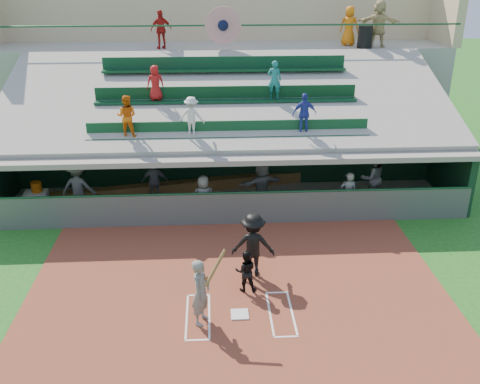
{
  "coord_description": "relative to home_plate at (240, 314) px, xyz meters",
  "views": [
    {
      "loc": [
        -0.62,
        -10.85,
        8.01
      ],
      "look_at": [
        0.21,
        3.5,
        1.8
      ],
      "focal_mm": 40.0,
      "sensor_mm": 36.0,
      "label": 1
    }
  ],
  "objects": [
    {
      "name": "dugout_bench",
      "position": [
        -0.14,
        8.01,
        0.21
      ],
      "size": [
        13.59,
        2.97,
        0.41
      ],
      "primitive_type": "cube",
      "rotation": [
        0.0,
        0.0,
        0.19
      ],
      "color": "olive",
      "rests_on": "dugout_floor"
    },
    {
      "name": "batters_box_chalk",
      "position": [
        0.0,
        0.0,
        -0.01
      ],
      "size": [
        2.65,
        1.85,
        0.01
      ],
      "color": "silver",
      "rests_on": "dirt_slab"
    },
    {
      "name": "dugout_player_c",
      "position": [
        -0.89,
        5.37,
        0.78
      ],
      "size": [
        0.8,
        0.56,
        1.55
      ],
      "primitive_type": "imported",
      "rotation": [
        0.0,
        0.0,
        3.24
      ],
      "color": "#51534F",
      "rests_on": "dugout_floor"
    },
    {
      "name": "batter_at_plate",
      "position": [
        -0.92,
        -0.21,
        0.84
      ],
      "size": [
        0.93,
        0.78,
        1.95
      ],
      "color": "#5E615B",
      "rests_on": "dirt_slab"
    },
    {
      "name": "dugout_player_d",
      "position": [
        1.12,
        6.16,
        0.85
      ],
      "size": [
        1.65,
        0.98,
        1.7
      ],
      "primitive_type": "imported",
      "rotation": [
        0.0,
        0.0,
        3.47
      ],
      "color": "#5A5D58",
      "rests_on": "dugout_floor"
    },
    {
      "name": "concourse_staff_a",
      "position": [
        -2.58,
        12.57,
        5.35
      ],
      "size": [
        1.0,
        0.71,
        1.58
      ],
      "primitive_type": "imported",
      "rotation": [
        0.0,
        0.0,
        3.54
      ],
      "color": "#A81713",
      "rests_on": "concourse_slab"
    },
    {
      "name": "dugout_player_f",
      "position": [
        5.06,
        6.38,
        0.95
      ],
      "size": [
        1.07,
        0.92,
        1.89
      ],
      "primitive_type": "imported",
      "rotation": [
        0.0,
        0.0,
        3.4
      ],
      "color": "#575954",
      "rests_on": "dugout_floor"
    },
    {
      "name": "catcher",
      "position": [
        0.22,
        1.08,
        0.57
      ],
      "size": [
        0.58,
        0.45,
        1.17
      ],
      "primitive_type": "imported",
      "rotation": [
        0.0,
        0.0,
        3.12
      ],
      "color": "black",
      "rests_on": "dirt_slab"
    },
    {
      "name": "white_table",
      "position": [
        -6.68,
        6.42,
        0.34
      ],
      "size": [
        0.82,
        0.65,
        0.67
      ],
      "primitive_type": "cube",
      "rotation": [
        0.0,
        0.0,
        0.09
      ],
      "color": "white",
      "rests_on": "dugout_floor"
    },
    {
      "name": "dugout_player_b",
      "position": [
        -2.63,
        6.86,
        0.79
      ],
      "size": [
        0.95,
        0.44,
        1.58
      ],
      "primitive_type": "imported",
      "rotation": [
        0.0,
        0.0,
        3.2
      ],
      "color": "#585B56",
      "rests_on": "dugout_floor"
    },
    {
      "name": "grandstand",
      "position": [
        -0.01,
        10.51,
        2.23
      ],
      "size": [
        20.4,
        10.4,
        7.8
      ],
      "color": "#4F544F",
      "rests_on": "ground"
    },
    {
      "name": "concourse_staff_b",
      "position": [
        5.53,
        13.06,
        5.4
      ],
      "size": [
        0.96,
        0.82,
        1.66
      ],
      "primitive_type": "imported",
      "rotation": [
        0.0,
        0.0,
        2.71
      ],
      "color": "orange",
      "rests_on": "concourse_slab"
    },
    {
      "name": "home_umpire",
      "position": [
        0.47,
        1.87,
        0.9
      ],
      "size": [
        1.25,
        0.8,
        1.83
      ],
      "primitive_type": "imported",
      "rotation": [
        0.0,
        0.0,
        3.03
      ],
      "color": "black",
      "rests_on": "dirt_slab"
    },
    {
      "name": "trash_bin",
      "position": [
        6.05,
        12.26,
        5.03
      ],
      "size": [
        0.62,
        0.62,
        0.93
      ],
      "primitive_type": "cylinder",
      "color": "black",
      "rests_on": "concourse_slab"
    },
    {
      "name": "home_plate",
      "position": [
        0.0,
        0.0,
        0.0
      ],
      "size": [
        0.43,
        0.43,
        0.03
      ],
      "primitive_type": "cube",
      "color": "silver",
      "rests_on": "dirt_slab"
    },
    {
      "name": "concourse_slab",
      "position": [
        0.0,
        13.5,
        2.26
      ],
      "size": [
        20.0,
        3.0,
        4.6
      ],
      "primitive_type": "cube",
      "color": "gray",
      "rests_on": "ground"
    },
    {
      "name": "concourse_staff_c",
      "position": [
        6.69,
        12.62,
        5.53
      ],
      "size": [
        1.89,
        1.09,
        1.94
      ],
      "primitive_type": "imported",
      "rotation": [
        0.0,
        0.0,
        2.84
      ],
      "color": "tan",
      "rests_on": "concourse_slab"
    },
    {
      "name": "dugout_floor",
      "position": [
        0.0,
        6.75,
        -0.02
      ],
      "size": [
        16.0,
        3.5,
        0.04
      ],
      "primitive_type": "cube",
      "color": "gray",
      "rests_on": "ground"
    },
    {
      "name": "ground",
      "position": [
        0.0,
        0.0,
        -0.04
      ],
      "size": [
        100.0,
        100.0,
        0.0
      ],
      "primitive_type": "plane",
      "color": "#1B5718",
      "rests_on": "ground"
    },
    {
      "name": "dugout_player_a",
      "position": [
        -5.15,
        6.19,
        0.92
      ],
      "size": [
        1.27,
        0.85,
        1.84
      ],
      "primitive_type": "imported",
      "rotation": [
        0.0,
        0.0,
        2.99
      ],
      "color": "#51524E",
      "rests_on": "dugout_floor"
    },
    {
      "name": "water_cooler",
      "position": [
        -6.64,
        6.45,
        0.86
      ],
      "size": [
        0.35,
        0.35,
        0.35
      ],
      "primitive_type": "cylinder",
      "color": "#CB5B0B",
      "rests_on": "white_table"
    },
    {
      "name": "dugout_player_e",
      "position": [
        3.96,
        5.38,
        0.79
      ],
      "size": [
        0.58,
        0.38,
        1.56
      ],
      "primitive_type": "imported",
      "rotation": [
        0.0,
        0.0,
        3.12
      ],
      "color": "#5C5F5A",
      "rests_on": "dugout_floor"
    },
    {
      "name": "dirt_slab",
      "position": [
        0.0,
        0.5,
        -0.03
      ],
      "size": [
        11.0,
        9.0,
        0.02
      ],
      "primitive_type": "cube",
      "color": "brown",
      "rests_on": "ground"
    }
  ]
}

